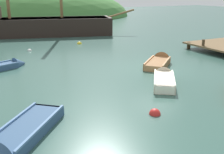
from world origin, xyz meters
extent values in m
plane|color=#33564C|center=(0.00, 0.00, 0.00)|extent=(120.00, 120.00, 0.00)
cylinder|color=#433421|center=(5.56, 3.54, -0.05)|extent=(0.28, 0.28, 1.09)
cylinder|color=#433421|center=(5.46, 1.94, 0.72)|extent=(0.20, 0.20, 0.45)
cube|color=black|center=(-3.80, 15.53, 0.48)|extent=(15.61, 7.24, 2.55)
cube|color=#997A51|center=(-3.80, 15.53, 1.70)|extent=(14.95, 6.82, 0.10)
cylinder|color=olive|center=(4.72, 13.21, 2.05)|extent=(2.90, 0.97, 0.97)
cone|color=#335175|center=(-7.07, 4.15, 0.08)|extent=(0.97, 1.06, 0.86)
cube|color=#4F75A1|center=(-8.26, 3.68, 0.22)|extent=(0.47, 0.85, 0.05)
cube|color=#335175|center=(-8.24, -4.62, 0.10)|extent=(2.88, 3.12, 0.44)
cube|color=#4F75A1|center=(-7.27, -3.46, 0.17)|extent=(0.87, 0.76, 0.31)
cube|color=#4F75A1|center=(-8.59, -5.03, 0.26)|extent=(0.92, 0.82, 0.05)
cube|color=#4F75A1|center=(-7.89, -4.20, 0.26)|extent=(0.92, 0.82, 0.05)
cube|color=#4F75A1|center=(-8.65, -4.27, 0.35)|extent=(2.03, 2.38, 0.07)
cube|color=#4F75A1|center=(-7.83, -4.96, 0.35)|extent=(2.03, 2.38, 0.07)
cube|color=brown|center=(0.12, 0.12, 0.11)|extent=(2.60, 2.50, 0.47)
cone|color=brown|center=(1.27, 1.17, 0.11)|extent=(1.19, 1.21, 1.07)
cube|color=#AE7B4F|center=(-0.77, -0.68, 0.18)|extent=(0.77, 0.83, 0.33)
cube|color=#AE7B4F|center=(0.44, 0.41, 0.29)|extent=(0.83, 0.88, 0.05)
cube|color=#AE7B4F|center=(-0.21, -0.17, 0.29)|extent=(0.83, 0.88, 0.05)
cube|color=#AE7B4F|center=(0.47, -0.27, 0.38)|extent=(1.86, 1.70, 0.07)
cube|color=#AE7B4F|center=(-0.23, 0.50, 0.38)|extent=(1.86, 1.70, 0.07)
cube|color=beige|center=(-1.63, -2.81, 0.13)|extent=(2.22, 2.57, 0.50)
cone|color=beige|center=(-0.71, -1.54, 0.13)|extent=(1.09, 1.03, 0.89)
cube|color=white|center=(-2.33, -3.79, 0.20)|extent=(0.75, 0.59, 0.35)
cube|color=white|center=(-1.38, -2.46, 0.32)|extent=(0.80, 0.65, 0.05)
cube|color=white|center=(-1.89, -3.17, 0.32)|extent=(0.80, 0.65, 0.05)
cube|color=white|center=(-1.29, -3.06, 0.41)|extent=(1.50, 2.03, 0.07)
cube|color=white|center=(-1.98, -2.56, 0.41)|extent=(1.50, 2.03, 0.07)
sphere|color=orange|center=(1.45, 1.56, 0.00)|extent=(0.36, 0.36, 0.36)
sphere|color=white|center=(-5.77, 8.16, 0.00)|extent=(0.32, 0.32, 0.32)
sphere|color=red|center=(-3.87, -5.24, 0.00)|extent=(0.42, 0.42, 0.42)
sphere|color=yellow|center=(-1.42, 9.19, 0.00)|extent=(0.41, 0.41, 0.41)
camera|label=1|loc=(-9.32, -12.60, 4.22)|focal=43.83mm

